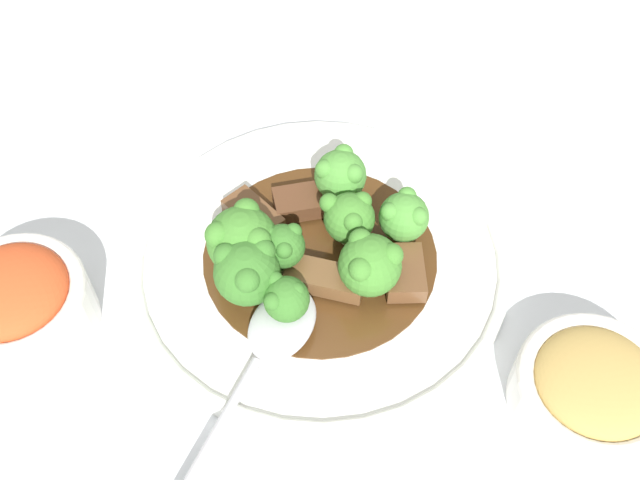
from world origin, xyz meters
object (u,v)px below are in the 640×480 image
(sauce_dish, at_px, (247,72))
(broccoli_floret_7, at_px, (242,240))
(broccoli_floret_1, at_px, (340,175))
(broccoli_floret_4, at_px, (404,216))
(beef_strip_1, at_px, (406,268))
(broccoli_floret_0, at_px, (247,272))
(broccoli_floret_6, at_px, (283,246))
(broccoli_floret_2, at_px, (370,264))
(side_bowl_appetizer, at_px, (593,389))
(side_bowl_kimchi, at_px, (17,304))
(beef_strip_0, at_px, (253,216))
(serving_spoon, at_px, (268,338))
(beef_strip_3, at_px, (325,279))
(main_plate, at_px, (320,258))
(broccoli_floret_3, at_px, (349,217))
(beef_strip_2, at_px, (307,201))
(broccoli_floret_5, at_px, (282,297))

(sauce_dish, bearing_deg, broccoli_floret_7, 114.87)
(broccoli_floret_1, relative_size, broccoli_floret_4, 1.13)
(broccoli_floret_7, bearing_deg, beef_strip_1, -162.95)
(broccoli_floret_0, xyz_separation_m, broccoli_floret_6, (-0.01, -0.03, -0.00))
(broccoli_floret_2, xyz_separation_m, side_bowl_appetizer, (-0.17, 0.03, -0.02))
(broccoli_floret_1, xyz_separation_m, side_bowl_kimchi, (0.18, 0.19, -0.02))
(broccoli_floret_6, height_order, side_bowl_kimchi, same)
(broccoli_floret_1, bearing_deg, broccoli_floret_7, 63.44)
(beef_strip_0, distance_m, broccoli_floret_0, 0.07)
(broccoli_floret_2, bearing_deg, broccoli_floret_4, -99.27)
(broccoli_floret_0, relative_size, serving_spoon, 0.26)
(broccoli_floret_0, bearing_deg, broccoli_floret_6, -114.81)
(broccoli_floret_1, bearing_deg, serving_spoon, 90.16)
(broccoli_floret_0, relative_size, broccoli_floret_2, 1.07)
(broccoli_floret_0, xyz_separation_m, side_bowl_kimchi, (0.15, 0.08, -0.02))
(broccoli_floret_0, height_order, side_bowl_kimchi, broccoli_floret_0)
(side_bowl_kimchi, bearing_deg, broccoli_floret_0, -152.96)
(broccoli_floret_1, distance_m, sauce_dish, 0.19)
(broccoli_floret_1, height_order, side_bowl_appetizer, broccoli_floret_1)
(side_bowl_appetizer, bearing_deg, beef_strip_3, -4.53)
(main_plate, bearing_deg, side_bowl_appetizer, 168.76)
(main_plate, distance_m, side_bowl_kimchi, 0.23)
(beef_strip_1, bearing_deg, beef_strip_0, -1.81)
(broccoli_floret_3, relative_size, serving_spoon, 0.23)
(broccoli_floret_3, xyz_separation_m, sauce_dish, (0.16, -0.16, -0.04))
(broccoli_floret_4, bearing_deg, serving_spoon, 65.15)
(beef_strip_3, height_order, serving_spoon, same)
(main_plate, distance_m, broccoli_floret_3, 0.04)
(side_bowl_appetizer, bearing_deg, broccoli_floret_2, -9.02)
(main_plate, relative_size, broccoli_floret_6, 6.51)
(beef_strip_1, relative_size, broccoli_floret_7, 0.96)
(broccoli_floret_2, relative_size, sauce_dish, 0.83)
(beef_strip_2, xyz_separation_m, broccoli_floret_4, (-0.08, -0.00, 0.02))
(beef_strip_2, height_order, broccoli_floret_6, broccoli_floret_6)
(broccoli_floret_6, bearing_deg, side_bowl_appetizer, 175.63)
(broccoli_floret_4, xyz_separation_m, sauce_dish, (0.20, -0.14, -0.04))
(beef_strip_1, relative_size, sauce_dish, 0.88)
(broccoli_floret_7, relative_size, side_bowl_appetizer, 0.51)
(beef_strip_1, height_order, broccoli_floret_5, broccoli_floret_5)
(main_plate, bearing_deg, broccoli_floret_1, -84.93)
(broccoli_floret_3, bearing_deg, broccoli_floret_7, 37.46)
(sauce_dish, bearing_deg, broccoli_floret_3, 135.22)
(beef_strip_1, xyz_separation_m, broccoli_floret_7, (0.12, 0.04, 0.02))
(broccoli_floret_4, distance_m, serving_spoon, 0.14)
(main_plate, relative_size, broccoli_floret_1, 6.13)
(broccoli_floret_2, distance_m, broccoli_floret_6, 0.07)
(beef_strip_0, bearing_deg, beef_strip_1, 178.19)
(beef_strip_0, height_order, broccoli_floret_2, broccoli_floret_2)
(broccoli_floret_7, bearing_deg, broccoli_floret_5, 144.19)
(broccoli_floret_3, distance_m, broccoli_floret_6, 0.06)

